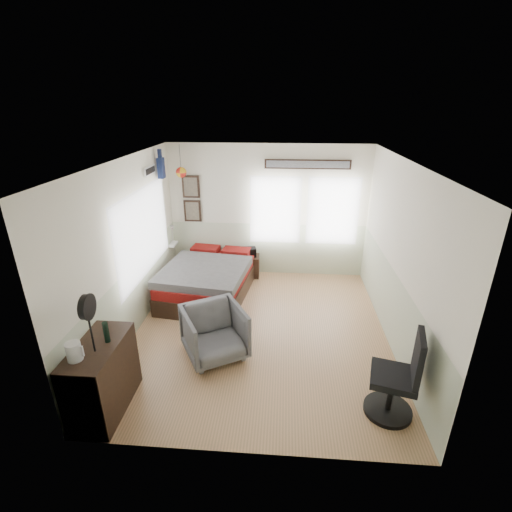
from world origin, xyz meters
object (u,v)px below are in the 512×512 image
object	(u,v)px
dresser	(103,377)
bed	(209,280)
task_chair	(398,382)
nightstand	(249,266)
armchair	(215,333)

from	to	relation	value
dresser	bed	bearing A→B (deg)	76.79
task_chair	nightstand	bearing A→B (deg)	134.21
bed	armchair	bearing A→B (deg)	-68.43
dresser	armchair	bearing A→B (deg)	44.25
task_chair	dresser	bearing A→B (deg)	-162.90
task_chair	bed	bearing A→B (deg)	149.52
bed	nightstand	size ratio (longest dim) A/B	4.86
armchair	task_chair	xyz separation A→B (m)	(2.31, -0.93, 0.08)
armchair	task_chair	bearing A→B (deg)	-51.50
armchair	dresser	bearing A→B (deg)	-165.27
bed	nightstand	distance (m)	1.11
armchair	task_chair	world-z (taller)	task_chair
nightstand	dresser	bearing A→B (deg)	-111.66
dresser	armchair	size ratio (longest dim) A/B	1.20
bed	nightstand	bearing A→B (deg)	60.30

